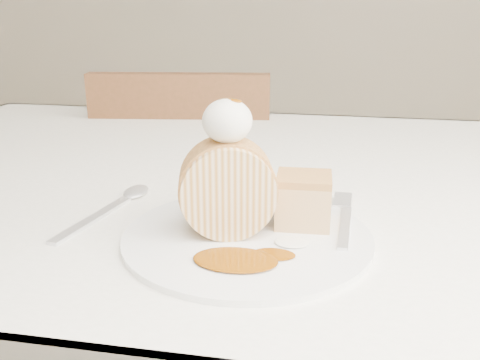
# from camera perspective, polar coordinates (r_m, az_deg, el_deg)

# --- Properties ---
(table) EXTENTS (1.40, 0.90, 0.75)m
(table) POSITION_cam_1_polar(r_m,az_deg,el_deg) (0.85, 1.25, -5.01)
(table) COLOR white
(table) RESTS_ON ground
(chair_far) EXTENTS (0.45, 0.45, 0.85)m
(chair_far) POSITION_cam_1_polar(r_m,az_deg,el_deg) (1.38, -5.47, -3.34)
(chair_far) COLOR brown
(chair_far) RESTS_ON ground
(plate) EXTENTS (0.29, 0.29, 0.01)m
(plate) POSITION_cam_1_polar(r_m,az_deg,el_deg) (0.59, 0.78, -6.09)
(plate) COLOR white
(plate) RESTS_ON table
(roulade_slice) EXTENTS (0.11, 0.08, 0.10)m
(roulade_slice) POSITION_cam_1_polar(r_m,az_deg,el_deg) (0.58, -1.33, -0.91)
(roulade_slice) COLOR beige
(roulade_slice) RESTS_ON plate
(cake_chunk) EXTENTS (0.06, 0.06, 0.05)m
(cake_chunk) POSITION_cam_1_polar(r_m,az_deg,el_deg) (0.61, 6.76, -2.46)
(cake_chunk) COLOR tan
(cake_chunk) RESTS_ON plate
(whipped_cream) EXTENTS (0.05, 0.05, 0.05)m
(whipped_cream) POSITION_cam_1_polar(r_m,az_deg,el_deg) (0.56, -1.37, 6.31)
(whipped_cream) COLOR silver
(whipped_cream) RESTS_ON roulade_slice
(caramel_drizzle) EXTENTS (0.03, 0.02, 0.01)m
(caramel_drizzle) POSITION_cam_1_polar(r_m,az_deg,el_deg) (0.56, -1.14, 8.99)
(caramel_drizzle) COLOR #703704
(caramel_drizzle) RESTS_ON whipped_cream
(caramel_pool) EXTENTS (0.09, 0.06, 0.00)m
(caramel_pool) POSITION_cam_1_polar(r_m,az_deg,el_deg) (0.53, -0.51, -8.49)
(caramel_pool) COLOR #703704
(caramel_pool) RESTS_ON plate
(fork) EXTENTS (0.03, 0.16, 0.00)m
(fork) POSITION_cam_1_polar(r_m,az_deg,el_deg) (0.62, 11.14, -4.93)
(fork) COLOR silver
(fork) RESTS_ON plate
(spoon) EXTENTS (0.06, 0.18, 0.00)m
(spoon) POSITION_cam_1_polar(r_m,az_deg,el_deg) (0.67, -15.42, -4.03)
(spoon) COLOR silver
(spoon) RESTS_ON table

